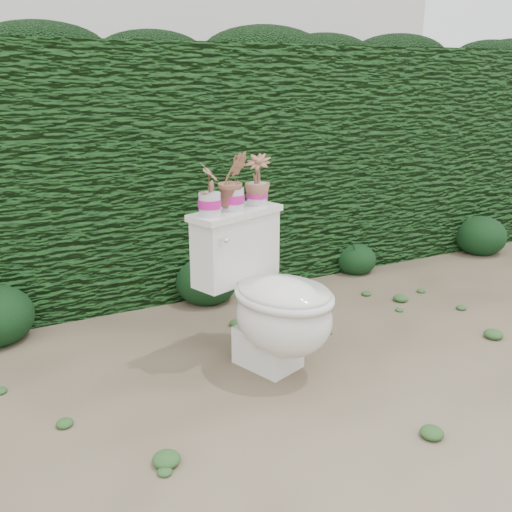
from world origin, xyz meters
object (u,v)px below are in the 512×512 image
toilet (271,301)px  potted_plant_center (233,183)px  potted_plant_right (257,181)px  potted_plant_left (209,191)px

toilet → potted_plant_center: size_ratio=2.87×
toilet → potted_plant_right: 0.61m
potted_plant_center → potted_plant_right: 0.17m
potted_plant_center → toilet: bearing=-64.0°
potted_plant_left → potted_plant_center: 0.16m
potted_plant_left → potted_plant_center: (0.15, 0.05, 0.02)m
potted_plant_right → toilet: bearing=-59.7°
potted_plant_left → potted_plant_center: bearing=-39.9°
potted_plant_left → potted_plant_right: size_ratio=0.98×
potted_plant_center → potted_plant_right: size_ratio=1.13×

